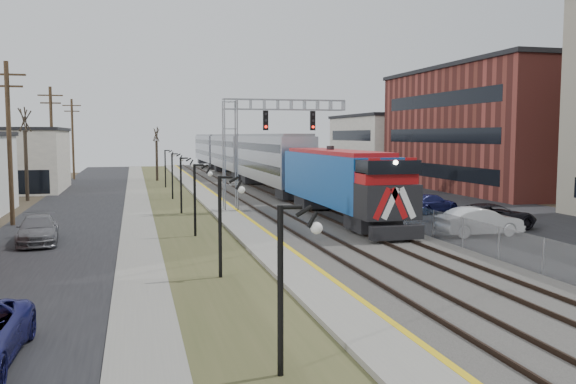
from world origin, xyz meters
name	(u,v)px	position (x,y,z in m)	size (l,w,h in m)	color
ground	(404,336)	(0.00, 0.00, 0.00)	(160.00, 160.00, 0.00)	#473D2D
street_west	(78,206)	(-11.50, 35.00, 0.02)	(7.00, 120.00, 0.04)	black
sidewalk	(137,204)	(-7.00, 35.00, 0.04)	(2.00, 120.00, 0.08)	gray
grass_median	(175,203)	(-4.00, 35.00, 0.03)	(4.00, 120.00, 0.06)	#434826
platform	(212,201)	(-1.00, 35.00, 0.12)	(2.00, 120.00, 0.24)	gray
ballast_bed	(271,200)	(4.00, 35.00, 0.10)	(8.00, 120.00, 0.20)	#595651
parking_lot	(401,197)	(16.00, 35.00, 0.02)	(16.00, 120.00, 0.04)	black
platform_edge	(222,199)	(-0.12, 35.00, 0.24)	(0.24, 120.00, 0.01)	gold
track_near	(247,198)	(2.00, 35.00, 0.28)	(1.58, 120.00, 0.15)	#2D2119
track_far	(288,197)	(5.50, 35.00, 0.28)	(1.58, 120.00, 0.15)	#2D2119
train	(243,157)	(5.50, 57.11, 2.92)	(3.00, 85.85, 5.33)	#134EA0
signal_gantry	(254,135)	(1.22, 27.99, 5.59)	(9.00, 1.07, 8.15)	gray
lampposts	(194,200)	(-4.00, 18.29, 2.00)	(0.14, 62.14, 4.00)	black
utility_poles	(9,144)	(-14.50, 25.00, 5.00)	(0.28, 80.28, 10.00)	#4C3823
fence	(318,190)	(8.20, 35.00, 0.80)	(0.04, 120.00, 1.60)	gray
buildings_east	(567,127)	(30.00, 31.18, 6.31)	(16.00, 76.00, 15.00)	gray
bare_trees	(67,169)	(-12.66, 38.91, 2.70)	(12.30, 42.30, 5.95)	#382D23
car_lot_b	(480,222)	(11.20, 14.39, 0.78)	(1.65, 4.72, 1.56)	silver
car_lot_c	(491,217)	(13.13, 16.27, 0.77)	(2.54, 5.51, 1.53)	black
car_lot_d	(430,204)	(13.22, 24.07, 0.67)	(1.88, 4.63, 1.34)	#16194E
car_lot_e	(387,201)	(10.82, 26.12, 0.76)	(1.79, 4.45, 1.52)	slate
car_street_b	(38,230)	(-12.03, 17.90, 0.70)	(1.96, 4.81, 1.40)	slate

